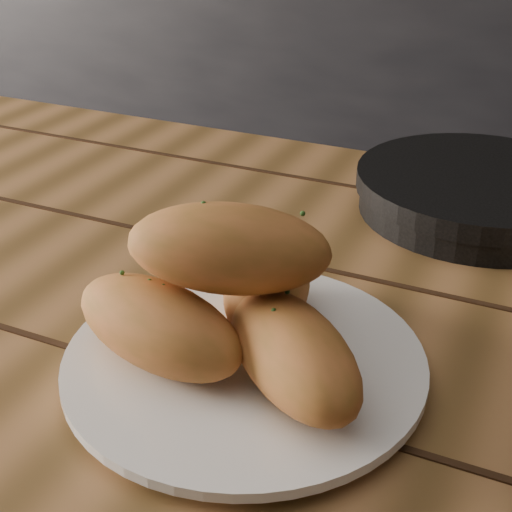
{
  "coord_description": "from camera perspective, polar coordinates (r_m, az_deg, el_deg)",
  "views": [
    {
      "loc": [
        0.82,
        0.02,
        1.08
      ],
      "look_at": [
        0.64,
        0.42,
        0.84
      ],
      "focal_mm": 50.0,
      "sensor_mm": 36.0,
      "label": 1
    }
  ],
  "objects": [
    {
      "name": "bread_rolls",
      "position": [
        0.5,
        -1.63,
        -3.73
      ],
      "size": [
        0.25,
        0.22,
        0.12
      ],
      "color": "#C06735",
      "rests_on": "plate"
    },
    {
      "name": "skillet",
      "position": [
        0.81,
        17.59,
        4.85
      ],
      "size": [
        0.4,
        0.26,
        0.05
      ],
      "color": "black",
      "rests_on": "table"
    },
    {
      "name": "counter",
      "position": [
        1.97,
        -1.38,
        9.95
      ],
      "size": [
        2.8,
        0.6,
        0.9
      ],
      "primitive_type": "cube",
      "color": "black",
      "rests_on": "ground"
    },
    {
      "name": "table",
      "position": [
        0.64,
        5.09,
        -13.79
      ],
      "size": [
        1.47,
        0.85,
        0.75
      ],
      "color": "#966538",
      "rests_on": "ground"
    },
    {
      "name": "plate",
      "position": [
        0.53,
        -0.91,
        -8.6
      ],
      "size": [
        0.27,
        0.27,
        0.02
      ],
      "color": "white",
      "rests_on": "table"
    }
  ]
}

